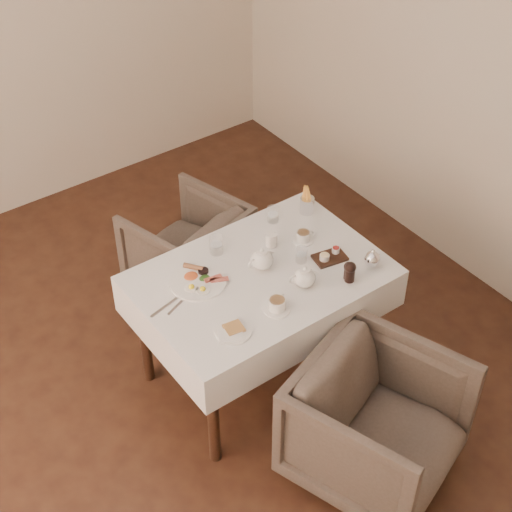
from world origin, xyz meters
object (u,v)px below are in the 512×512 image
object	(u,v)px
table	(260,291)
breakfast_plate	(198,280)
teapot_centre	(262,258)
armchair_near	(378,424)
armchair_far	(187,246)

from	to	relation	value
table	breakfast_plate	distance (m)	0.35
breakfast_plate	teapot_centre	xyz separation A→B (m)	(0.33, -0.11, 0.06)
teapot_centre	armchair_near	bearing A→B (deg)	-87.93
table	breakfast_plate	xyz separation A→B (m)	(-0.29, 0.14, 0.13)
table	teapot_centre	world-z (taller)	teapot_centre
table	teapot_centre	bearing A→B (deg)	45.32
armchair_near	breakfast_plate	bearing A→B (deg)	91.55
table	teapot_centre	distance (m)	0.19
armchair_near	armchair_far	world-z (taller)	armchair_near
armchair_near	teapot_centre	bearing A→B (deg)	73.99
armchair_near	armchair_far	size ratio (longest dim) A/B	1.17
armchair_near	armchair_far	distance (m)	1.77
table	armchair_far	xyz separation A→B (m)	(0.09, 0.91, -0.34)
table	teapot_centre	xyz separation A→B (m)	(0.04, 0.04, 0.18)
teapot_centre	armchair_far	bearing A→B (deg)	85.50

